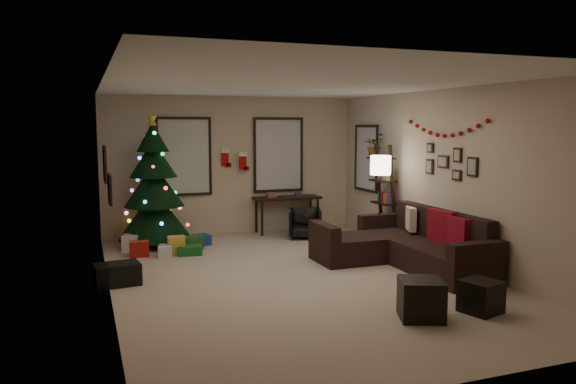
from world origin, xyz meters
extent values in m
plane|color=tan|center=(0.00, 0.00, 0.00)|extent=(7.00, 7.00, 0.00)
plane|color=white|center=(0.00, 0.00, 2.70)|extent=(7.00, 7.00, 0.00)
plane|color=#C7B197|center=(0.00, 3.50, 1.35)|extent=(5.00, 0.00, 5.00)
plane|color=#C7B197|center=(0.00, -3.50, 1.35)|extent=(5.00, 0.00, 5.00)
plane|color=#C7B197|center=(-2.50, 0.00, 1.35)|extent=(0.00, 7.00, 7.00)
plane|color=#C7B197|center=(2.50, 0.00, 1.35)|extent=(0.00, 7.00, 7.00)
cube|color=#728CB2|center=(-0.95, 3.47, 1.55)|extent=(0.94, 0.02, 1.35)
cube|color=beige|center=(-0.95, 3.47, 1.55)|extent=(0.94, 0.03, 1.35)
cube|color=#728CB2|center=(0.95, 3.47, 1.55)|extent=(0.94, 0.02, 1.35)
cube|color=beige|center=(0.95, 3.47, 1.55)|extent=(0.94, 0.03, 1.35)
cube|color=#728CB2|center=(2.47, 2.55, 1.50)|extent=(0.05, 0.27, 1.17)
cube|color=beige|center=(2.47, 2.55, 1.50)|extent=(0.05, 0.45, 1.17)
cylinder|color=black|center=(-1.59, 2.91, 0.14)|extent=(0.09, 0.09, 0.28)
cone|color=black|center=(-1.59, 2.91, 0.57)|extent=(1.29, 1.29, 0.90)
cone|color=black|center=(-1.59, 2.91, 1.09)|extent=(1.06, 1.06, 0.76)
cone|color=black|center=(-1.59, 2.91, 1.56)|extent=(0.83, 0.83, 0.66)
cone|color=black|center=(-1.59, 2.91, 1.94)|extent=(0.57, 0.57, 0.52)
cylinder|color=maroon|center=(-1.59, 2.91, 0.02)|extent=(1.04, 1.04, 0.04)
cube|color=#14591E|center=(-1.15, 1.95, 0.07)|extent=(0.40, 0.30, 0.15)
cube|color=silver|center=(-1.55, 1.90, 0.10)|extent=(0.22, 0.22, 0.20)
cube|color=maroon|center=(-1.95, 2.10, 0.12)|extent=(0.30, 0.22, 0.25)
cube|color=navy|center=(-0.80, 2.65, 0.09)|extent=(0.25, 0.30, 0.18)
cube|color=gold|center=(-1.35, 2.05, 0.15)|extent=(0.28, 0.25, 0.30)
cube|color=#14591E|center=(-1.05, 2.35, 0.11)|extent=(0.35, 0.28, 0.22)
cube|color=silver|center=(-2.05, 2.55, 0.14)|extent=(0.26, 0.26, 0.28)
cube|color=black|center=(2.03, -0.09, 0.20)|extent=(0.85, 2.27, 0.40)
cube|color=black|center=(2.36, -0.09, 0.63)|extent=(0.20, 2.27, 0.46)
cube|color=black|center=(2.03, -1.32, 0.31)|extent=(0.85, 0.20, 0.62)
cube|color=black|center=(2.03, 1.15, 0.31)|extent=(0.85, 0.20, 0.62)
cube|color=black|center=(1.20, 0.62, 0.20)|extent=(0.80, 0.85, 0.40)
cube|color=black|center=(0.71, 0.62, 0.31)|extent=(0.18, 0.85, 0.62)
cube|color=maroon|center=(2.21, -0.69, 0.64)|extent=(0.11, 0.40, 0.40)
cube|color=maroon|center=(2.21, -0.30, 0.64)|extent=(0.21, 0.51, 0.50)
cube|color=beige|center=(2.21, 0.54, 0.63)|extent=(0.24, 0.39, 0.38)
cube|color=black|center=(0.70, -2.04, 0.22)|extent=(0.61, 0.61, 0.45)
cube|color=black|center=(1.47, -2.10, 0.19)|extent=(0.49, 0.49, 0.37)
cube|color=black|center=(1.05, 3.22, 0.70)|extent=(1.34, 0.48, 0.05)
cylinder|color=black|center=(0.46, 3.03, 0.33)|extent=(0.05, 0.05, 0.67)
cylinder|color=black|center=(0.46, 3.41, 0.33)|extent=(0.05, 0.05, 0.67)
cylinder|color=black|center=(1.64, 3.03, 0.33)|extent=(0.05, 0.05, 0.67)
cylinder|color=black|center=(1.64, 3.41, 0.33)|extent=(0.05, 0.05, 0.67)
imported|color=black|center=(1.17, 2.57, 0.29)|extent=(0.70, 0.68, 0.57)
cube|color=black|center=(2.32, 1.29, 0.91)|extent=(0.05, 0.05, 1.81)
cube|color=black|center=(2.32, 1.77, 0.91)|extent=(0.05, 0.05, 1.81)
cube|color=black|center=(2.29, 1.53, 0.35)|extent=(0.30, 0.50, 0.03)
cube|color=black|center=(2.29, 1.53, 0.76)|extent=(0.30, 0.50, 0.03)
cube|color=black|center=(2.29, 1.53, 1.16)|extent=(0.30, 0.50, 0.03)
cube|color=black|center=(2.29, 1.53, 1.56)|extent=(0.30, 0.50, 0.03)
imported|color=#4C4C4C|center=(2.30, 1.96, 1.84)|extent=(0.64, 0.61, 0.55)
cylinder|color=black|center=(1.95, 1.10, 0.02)|extent=(0.28, 0.28, 0.03)
cylinder|color=black|center=(1.95, 1.10, 0.72)|extent=(0.03, 0.03, 1.37)
cylinder|color=white|center=(1.95, 1.10, 1.47)|extent=(0.35, 0.35, 0.32)
cube|color=black|center=(-2.48, 0.88, 1.61)|extent=(0.04, 0.60, 0.50)
cube|color=tan|center=(-2.48, 0.88, 1.61)|extent=(0.01, 0.54, 0.45)
cube|color=black|center=(-2.48, -0.36, 1.40)|extent=(0.04, 0.45, 0.35)
cube|color=#C7B197|center=(-2.48, -0.36, 1.40)|extent=(0.01, 0.41, 0.31)
cube|color=black|center=(2.48, -0.60, 1.55)|extent=(0.03, 0.22, 0.28)
cube|color=black|center=(2.48, -0.25, 1.70)|extent=(0.03, 0.18, 0.22)
cube|color=black|center=(2.48, -0.25, 1.40)|extent=(0.03, 0.20, 0.16)
cube|color=black|center=(2.48, 0.10, 1.58)|extent=(0.03, 0.26, 0.20)
cube|color=black|center=(2.48, 0.45, 1.48)|extent=(0.03, 0.18, 0.24)
cube|color=black|center=(2.48, 0.45, 1.78)|extent=(0.03, 0.16, 0.16)
cube|color=#990F0C|center=(-0.15, 3.47, 1.50)|extent=(0.14, 0.04, 0.30)
cube|color=white|center=(-0.15, 3.47, 1.65)|extent=(0.16, 0.05, 0.08)
cube|color=#990F0C|center=(-0.08, 3.47, 1.37)|extent=(0.10, 0.04, 0.08)
cube|color=#990F0C|center=(0.18, 3.36, 1.43)|extent=(0.14, 0.04, 0.30)
cube|color=white|center=(0.18, 3.36, 1.58)|extent=(0.16, 0.05, 0.08)
cube|color=#990F0C|center=(0.25, 3.36, 1.30)|extent=(0.10, 0.04, 0.08)
cube|color=black|center=(-2.39, 0.51, 0.15)|extent=(0.63, 0.46, 0.29)
camera|label=1|loc=(-2.77, -7.15, 2.14)|focal=34.76mm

